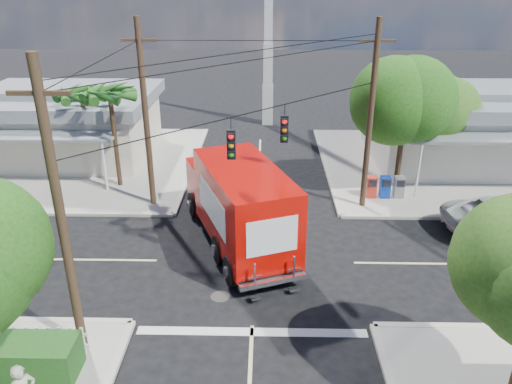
{
  "coord_description": "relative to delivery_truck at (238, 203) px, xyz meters",
  "views": [
    {
      "loc": [
        0.41,
        -17.29,
        10.74
      ],
      "look_at": [
        0.0,
        2.0,
        2.2
      ],
      "focal_mm": 35.0,
      "sensor_mm": 36.0,
      "label": 1
    }
  ],
  "objects": [
    {
      "name": "building_ne",
      "position": [
        13.22,
        10.44,
        0.44
      ],
      "size": [
        11.8,
        10.2,
        4.5
      ],
      "color": "silver",
      "rests_on": "sidewalk_ne"
    },
    {
      "name": "parked_car",
      "position": [
        12.01,
        1.21,
        -1.08
      ],
      "size": [
        6.06,
        3.41,
        1.6
      ],
      "primitive_type": "imported",
      "rotation": [
        0.0,
        0.0,
        1.71
      ],
      "color": "silver",
      "rests_on": "ground"
    },
    {
      "name": "sidewalk_nw",
      "position": [
        -10.15,
        9.36,
        -1.81
      ],
      "size": [
        14.12,
        14.12,
        0.14
      ],
      "color": "#ADA79C",
      "rests_on": "ground"
    },
    {
      "name": "delivery_truck",
      "position": [
        0.0,
        0.0,
        0.0
      ],
      "size": [
        5.37,
        8.89,
        3.71
      ],
      "color": "black",
      "rests_on": "ground"
    },
    {
      "name": "palm_nw_back",
      "position": [
        -8.78,
        7.48,
        2.79
      ],
      "size": [
        3.01,
        3.08,
        5.19
      ],
      "color": "#422D1C",
      "rests_on": "sidewalk_nw"
    },
    {
      "name": "utility_poles",
      "position": [
        -0.86,
        0.08,
        2.79
      ],
      "size": [
        12.0,
        10.68,
        9.0
      ],
      "color": "#473321",
      "rests_on": "ground"
    },
    {
      "name": "vending_boxes",
      "position": [
        7.22,
        4.68,
        -1.19
      ],
      "size": [
        1.9,
        0.5,
        1.1
      ],
      "color": "red",
      "rests_on": "sidewalk_ne"
    },
    {
      "name": "radio_tower",
      "position": [
        1.22,
        18.48,
        3.76
      ],
      "size": [
        0.8,
        0.8,
        17.0
      ],
      "color": "silver",
      "rests_on": "ground"
    },
    {
      "name": "palm_nw_front",
      "position": [
        -6.78,
        5.98,
        3.16
      ],
      "size": [
        3.01,
        3.08,
        5.59
      ],
      "color": "#422D1C",
      "rests_on": "sidewalk_nw"
    },
    {
      "name": "road_markings",
      "position": [
        0.72,
        -2.99,
        -1.88
      ],
      "size": [
        32.0,
        32.0,
        0.01
      ],
      "color": "beige",
      "rests_on": "ground"
    },
    {
      "name": "tree_ne_front",
      "position": [
        7.93,
        5.24,
        2.88
      ],
      "size": [
        4.21,
        4.14,
        6.66
      ],
      "color": "#422D1C",
      "rests_on": "sidewalk_ne"
    },
    {
      "name": "building_nw",
      "position": [
        -11.28,
        10.94,
        0.34
      ],
      "size": [
        10.8,
        10.2,
        4.3
      ],
      "color": "beige",
      "rests_on": "sidewalk_nw"
    },
    {
      "name": "ground",
      "position": [
        0.72,
        -1.52,
        -1.88
      ],
      "size": [
        120.0,
        120.0,
        0.0
      ],
      "primitive_type": "plane",
      "color": "black",
      "rests_on": "ground"
    },
    {
      "name": "sidewalk_ne",
      "position": [
        11.6,
        9.36,
        -1.81
      ],
      "size": [
        14.12,
        14.12,
        0.14
      ],
      "color": "#ADA79C",
      "rests_on": "ground"
    },
    {
      "name": "tree_ne_back",
      "position": [
        10.53,
        7.44,
        2.3
      ],
      "size": [
        3.77,
        3.66,
        5.82
      ],
      "color": "#422D1C",
      "rests_on": "sidewalk_ne"
    }
  ]
}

